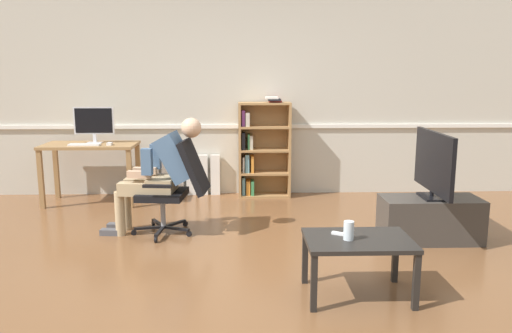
{
  "coord_description": "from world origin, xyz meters",
  "views": [
    {
      "loc": [
        -0.01,
        -4.18,
        1.65
      ],
      "look_at": [
        0.15,
        0.85,
        0.7
      ],
      "focal_mm": 35.58,
      "sensor_mm": 36.0,
      "label": 1
    }
  ],
  "objects_px": {
    "computer_desk": "(90,153)",
    "tv_screen": "(434,164)",
    "person_seated": "(160,172)",
    "spare_remote": "(342,234)",
    "bookshelf": "(261,150)",
    "imac_monitor": "(94,122)",
    "radiator": "(185,175)",
    "drinking_glass": "(349,230)",
    "computer_mouse": "(110,144)",
    "coffee_table": "(358,246)",
    "tv_stand": "(430,219)",
    "office_chair": "(177,184)",
    "keyboard": "(84,145)"
  },
  "relations": [
    {
      "from": "computer_desk",
      "to": "radiator",
      "type": "bearing_deg",
      "value": 19.0
    },
    {
      "from": "person_seated",
      "to": "drinking_glass",
      "type": "distance_m",
      "value": 2.24
    },
    {
      "from": "imac_monitor",
      "to": "tv_stand",
      "type": "distance_m",
      "value": 4.14
    },
    {
      "from": "radiator",
      "to": "tv_stand",
      "type": "relative_size",
      "value": 0.99
    },
    {
      "from": "office_chair",
      "to": "tv_stand",
      "type": "distance_m",
      "value": 2.55
    },
    {
      "from": "tv_stand",
      "to": "spare_remote",
      "type": "relative_size",
      "value": 6.37
    },
    {
      "from": "tv_screen",
      "to": "radiator",
      "type": "bearing_deg",
      "value": 53.92
    },
    {
      "from": "computer_mouse",
      "to": "tv_stand",
      "type": "xyz_separation_m",
      "value": [
        3.46,
        -1.47,
        -0.55
      ]
    },
    {
      "from": "computer_mouse",
      "to": "bookshelf",
      "type": "height_order",
      "value": "bookshelf"
    },
    {
      "from": "computer_mouse",
      "to": "drinking_glass",
      "type": "bearing_deg",
      "value": -48.77
    },
    {
      "from": "tv_screen",
      "to": "spare_remote",
      "type": "xyz_separation_m",
      "value": [
        -1.11,
        -1.15,
        -0.32
      ]
    },
    {
      "from": "tv_screen",
      "to": "coffee_table",
      "type": "bearing_deg",
      "value": 141.81
    },
    {
      "from": "imac_monitor",
      "to": "person_seated",
      "type": "distance_m",
      "value": 1.74
    },
    {
      "from": "drinking_glass",
      "to": "spare_remote",
      "type": "bearing_deg",
      "value": 106.31
    },
    {
      "from": "imac_monitor",
      "to": "radiator",
      "type": "distance_m",
      "value": 1.36
    },
    {
      "from": "drinking_glass",
      "to": "spare_remote",
      "type": "relative_size",
      "value": 0.92
    },
    {
      "from": "coffee_table",
      "to": "drinking_glass",
      "type": "height_order",
      "value": "drinking_glass"
    },
    {
      "from": "imac_monitor",
      "to": "person_seated",
      "type": "bearing_deg",
      "value": -52.91
    },
    {
      "from": "tv_screen",
      "to": "bookshelf",
      "type": "bearing_deg",
      "value": 41.27
    },
    {
      "from": "tv_stand",
      "to": "tv_screen",
      "type": "xyz_separation_m",
      "value": [
        0.0,
        -0.0,
        0.56
      ]
    },
    {
      "from": "bookshelf",
      "to": "tv_screen",
      "type": "xyz_separation_m",
      "value": [
        1.59,
        -1.89,
        0.15
      ]
    },
    {
      "from": "keyboard",
      "to": "tv_stand",
      "type": "distance_m",
      "value": 4.07
    },
    {
      "from": "computer_desk",
      "to": "tv_screen",
      "type": "distance_m",
      "value": 4.07
    },
    {
      "from": "keyboard",
      "to": "tv_stand",
      "type": "bearing_deg",
      "value": -21.13
    },
    {
      "from": "office_chair",
      "to": "imac_monitor",
      "type": "bearing_deg",
      "value": -133.01
    },
    {
      "from": "radiator",
      "to": "spare_remote",
      "type": "relative_size",
      "value": 6.28
    },
    {
      "from": "imac_monitor",
      "to": "drinking_glass",
      "type": "bearing_deg",
      "value": -48.11
    },
    {
      "from": "computer_desk",
      "to": "bookshelf",
      "type": "bearing_deg",
      "value": 7.73
    },
    {
      "from": "tv_screen",
      "to": "coffee_table",
      "type": "height_order",
      "value": "tv_screen"
    },
    {
      "from": "computer_mouse",
      "to": "person_seated",
      "type": "xyz_separation_m",
      "value": [
        0.79,
        -1.15,
        -0.13
      ]
    },
    {
      "from": "keyboard",
      "to": "tv_screen",
      "type": "distance_m",
      "value": 4.04
    },
    {
      "from": "computer_mouse",
      "to": "drinking_glass",
      "type": "height_order",
      "value": "computer_mouse"
    },
    {
      "from": "computer_mouse",
      "to": "bookshelf",
      "type": "distance_m",
      "value": 1.93
    },
    {
      "from": "computer_mouse",
      "to": "office_chair",
      "type": "distance_m",
      "value": 1.53
    },
    {
      "from": "person_seated",
      "to": "spare_remote",
      "type": "relative_size",
      "value": 7.98
    },
    {
      "from": "bookshelf",
      "to": "spare_remote",
      "type": "bearing_deg",
      "value": -81.03
    },
    {
      "from": "spare_remote",
      "to": "tv_stand",
      "type": "bearing_deg",
      "value": 167.06
    },
    {
      "from": "tv_screen",
      "to": "coffee_table",
      "type": "distance_m",
      "value": 1.62
    },
    {
      "from": "computer_desk",
      "to": "bookshelf",
      "type": "distance_m",
      "value": 2.17
    },
    {
      "from": "person_seated",
      "to": "coffee_table",
      "type": "bearing_deg",
      "value": 53.47
    },
    {
      "from": "keyboard",
      "to": "radiator",
      "type": "distance_m",
      "value": 1.36
    },
    {
      "from": "bookshelf",
      "to": "spare_remote",
      "type": "relative_size",
      "value": 8.82
    },
    {
      "from": "person_seated",
      "to": "coffee_table",
      "type": "xyz_separation_m",
      "value": [
        1.68,
        -1.54,
        -0.26
      ]
    },
    {
      "from": "imac_monitor",
      "to": "tv_screen",
      "type": "relative_size",
      "value": 0.52
    },
    {
      "from": "office_chair",
      "to": "coffee_table",
      "type": "xyz_separation_m",
      "value": [
        1.51,
        -1.52,
        -0.14
      ]
    },
    {
      "from": "computer_mouse",
      "to": "tv_screen",
      "type": "distance_m",
      "value": 3.77
    },
    {
      "from": "radiator",
      "to": "drinking_glass",
      "type": "xyz_separation_m",
      "value": [
        1.53,
        -3.23,
        0.24
      ]
    },
    {
      "from": "tv_screen",
      "to": "drinking_glass",
      "type": "height_order",
      "value": "tv_screen"
    },
    {
      "from": "bookshelf",
      "to": "coffee_table",
      "type": "distance_m",
      "value": 3.17
    },
    {
      "from": "computer_desk",
      "to": "bookshelf",
      "type": "height_order",
      "value": "bookshelf"
    }
  ]
}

